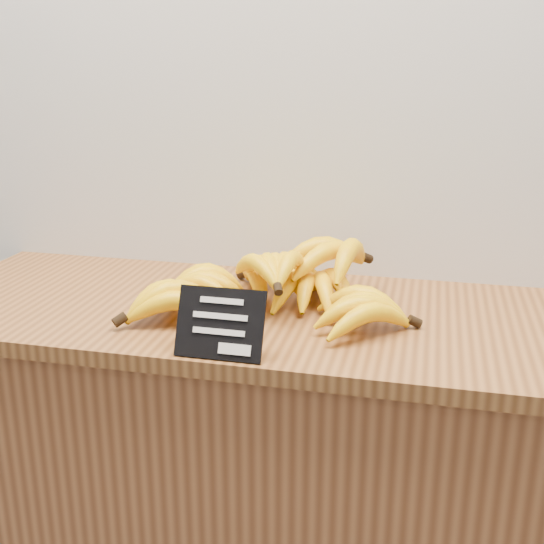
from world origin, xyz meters
The scene contains 4 objects.
counter centered at (-0.01, 2.75, 0.45)m, with size 1.34×0.50×0.90m, color #93582F.
counter_top centered at (-0.01, 2.75, 0.92)m, with size 1.44×0.54×0.03m, color #915B2D.
chalkboard_sign centered at (-0.06, 2.52, 0.98)m, with size 0.15×0.01×0.12m, color black.
banana_pile centered at (-0.01, 2.76, 0.98)m, with size 0.57×0.40×0.12m.
Camera 1 is at (0.26, 1.53, 1.40)m, focal length 45.00 mm.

